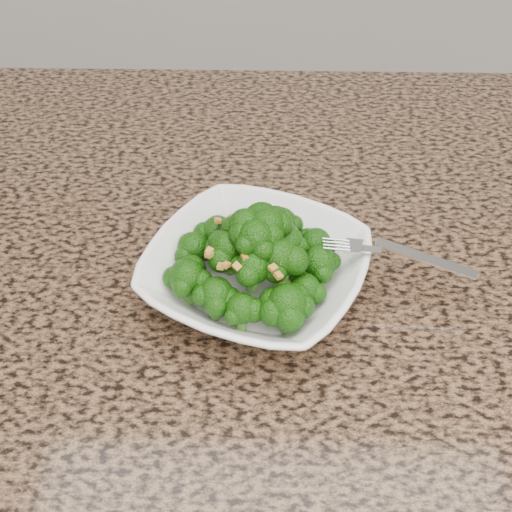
# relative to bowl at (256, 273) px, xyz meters

# --- Properties ---
(granite_counter) EXTENTS (1.64, 1.04, 0.03)m
(granite_counter) POSITION_rel_bowl_xyz_m (0.05, -0.03, -0.04)
(granite_counter) COLOR brown
(granite_counter) RESTS_ON cabinet
(bowl) EXTENTS (0.28, 0.28, 0.05)m
(bowl) POSITION_rel_bowl_xyz_m (0.00, 0.00, 0.00)
(bowl) COLOR white
(bowl) RESTS_ON granite_counter
(broccoli_pile) EXTENTS (0.19, 0.19, 0.07)m
(broccoli_pile) POSITION_rel_bowl_xyz_m (0.00, 0.00, 0.06)
(broccoli_pile) COLOR #164D08
(broccoli_pile) RESTS_ON bowl
(garlic_topping) EXTENTS (0.11, 0.11, 0.01)m
(garlic_topping) POSITION_rel_bowl_xyz_m (0.00, 0.00, 0.10)
(garlic_topping) COLOR #B9852D
(garlic_topping) RESTS_ON broccoli_pile
(fork) EXTENTS (0.17, 0.06, 0.01)m
(fork) POSITION_rel_bowl_xyz_m (0.12, 0.00, 0.03)
(fork) COLOR silver
(fork) RESTS_ON bowl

